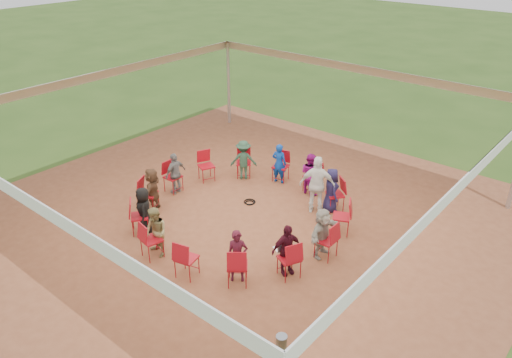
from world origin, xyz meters
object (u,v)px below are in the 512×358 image
Objects in this scene: chair_7 at (206,166)px; person_seated_1 at (322,233)px; chair_8 at (173,177)px; person_seated_4 at (279,163)px; chair_2 at (341,217)px; chair_4 at (313,177)px; chair_11 at (152,240)px; person_seated_0 at (287,250)px; person_seated_9 at (156,232)px; chair_0 at (289,259)px; person_seated_8 at (144,210)px; laptop at (283,247)px; person_seated_3 at (310,174)px; chair_6 at (244,163)px; person_seated_6 at (175,173)px; cable_coil at (250,202)px; standing_person at (317,185)px; chair_1 at (326,240)px; chair_13 at (237,266)px; person_seated_2 at (331,190)px; chair_3 at (335,195)px; chair_5 at (281,166)px; person_seated_7 at (152,190)px; person_seated_5 at (244,160)px; person_seated_10 at (237,256)px; chair_10 at (140,216)px; chair_12 at (186,258)px; chair_9 at (149,194)px.

chair_7 is 0.76× the size of person_seated_1.
chair_8 is 3.03m from person_seated_4.
chair_2 is 4.48m from chair_7.
chair_11 is (-1.02, -4.87, 0.00)m from chair_4.
person_seated_0 is 2.95m from person_seated_9.
chair_0 is 0.76× the size of person_seated_8.
chair_4 is at bearing 48.71° from laptop.
person_seated_4 reaches higher than chair_4.
person_seated_4 is at bearing 19.04° from chair_4.
person_seated_0 and person_seated_3 have the same top height.
chair_4 and chair_6 have the same top height.
person_seated_6 reaches higher than cable_coil.
chair_0 is 0.58× the size of standing_person.
person_seated_8 is 1.00× the size of person_seated_9.
chair_13 is (-0.90, -1.96, 0.00)m from chair_1.
chair_11 is 0.76× the size of person_seated_2.
chair_3 is 4.73m from person_seated_9.
chair_13 reaches higher than laptop.
chair_1 is 2.11m from person_seated_2.
chair_5 is 0.76× the size of person_seated_6.
person_seated_7 reaches higher than chair_2.
standing_person reaches higher than person_seated_6.
person_seated_1 is at bearing 139.65° from chair_4.
chair_8 is 4.85m from person_seated_1.
chair_4 and chair_8 have the same top height.
person_seated_5 is 2.73m from standing_person.
person_seated_2 is 3.70m from person_seated_10.
person_seated_3 is (1.08, -0.10, 0.15)m from chair_5.
person_seated_7 is (-0.53, -2.98, 0.15)m from chair_6.
standing_person is at bearing 36.06° from person_seated_1.
person_seated_1 is 4.26m from person_seated_5.
person_seated_9 is (0.11, -4.73, 0.15)m from chair_5.
chair_1 is at bearing 102.86° from chair_7.
chair_0 is 1.00× the size of chair_2.
chair_3 is at bearing 173.33° from person_seated_3.
person_seated_6 is (-0.85, 1.93, 0.15)m from chair_10.
chair_12 is (-1.66, -1.38, 0.00)m from chair_0.
person_seated_3 is 4.26m from person_seated_10.
person_seated_9 is 2.05m from person_seated_10.
person_seated_7 is 1.00× the size of person_seated_8.
person_seated_4 is 3.70m from person_seated_7.
person_seated_8 is at bearing 64.29° from person_seated_4.
person_seated_8 is at bearing 139.65° from chair_13.
person_seated_3 reaches higher than chair_2.
person_seated_9 is at bearing 160.96° from chair_12.
person_seated_4 is 1.59m from cable_coil.
chair_11 is 0.76× the size of person_seated_5.
chair_11 is at bearing 154.29° from chair_13.
person_seated_0 is at bearing 128.57° from person_seated_3.
chair_9 is (-3.73, -3.09, 0.00)m from chair_3.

